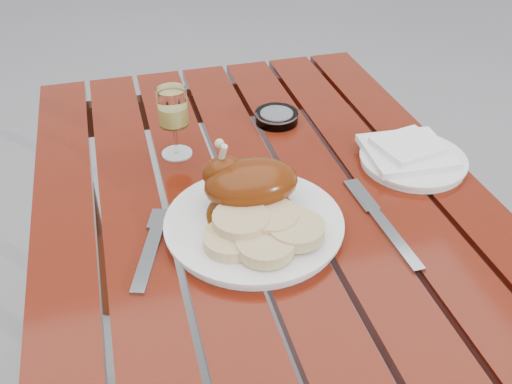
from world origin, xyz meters
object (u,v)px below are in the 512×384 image
dinner_plate (254,224)px  wine_glass (174,123)px  ashtray (277,117)px  table (265,343)px  side_plate (413,160)px

dinner_plate → wine_glass: (-0.09, 0.26, 0.06)m
dinner_plate → ashtray: size_ratio=3.18×
ashtray → table: bearing=-110.1°
table → side_plate: 0.49m
table → wine_glass: (-0.13, 0.21, 0.45)m
wine_glass → ashtray: (0.23, 0.07, -0.06)m
table → ashtray: 0.49m
table → wine_glass: wine_glass is taller
table → wine_glass: 0.51m
dinner_plate → wine_glass: wine_glass is taller
dinner_plate → ashtray: bearing=67.2°
dinner_plate → side_plate: size_ratio=1.45×
table → wine_glass: size_ratio=8.44×
dinner_plate → table: bearing=55.9°
table → dinner_plate: bearing=-124.1°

